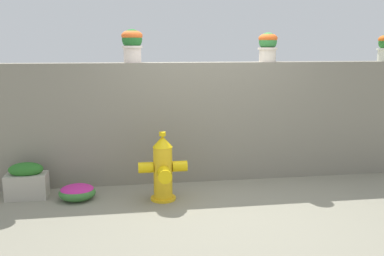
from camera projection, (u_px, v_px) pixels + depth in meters
name	position (u px, v px, depth m)	size (l,w,h in m)	color
ground_plane	(219.00, 205.00, 5.17)	(24.00, 24.00, 0.00)	gray
stone_wall	(203.00, 122.00, 6.09)	(6.42, 0.32, 1.70)	gray
potted_plant_1	(132.00, 43.00, 5.74)	(0.29, 0.29, 0.45)	beige
potted_plant_2	(268.00, 45.00, 6.01)	(0.28, 0.28, 0.42)	silver
fire_hydrant	(163.00, 169.00, 5.29)	(0.62, 0.49, 0.88)	yellow
flower_bush_left	(77.00, 192.00, 5.36)	(0.46, 0.42, 0.20)	#397434
planter_box	(27.00, 181.00, 5.40)	(0.51, 0.30, 0.47)	#AAA495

